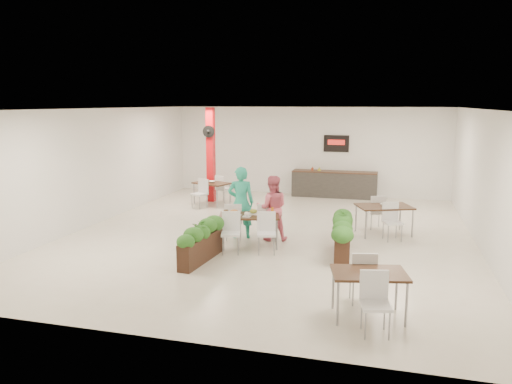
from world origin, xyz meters
TOP-DOWN VIEW (x-y plane):
  - ground at (0.00, 0.00)m, footprint 12.00×12.00m
  - room_shell at (0.00, 0.00)m, footprint 10.10×12.10m
  - red_column at (-3.00, 3.79)m, footprint 0.40×0.41m
  - service_counter at (1.00, 5.65)m, footprint 3.00×0.64m
  - main_table at (-0.24, -1.12)m, footprint 1.59×1.88m
  - diner_man at (-0.64, -0.46)m, footprint 0.75×0.59m
  - diner_woman at (0.16, -0.46)m, footprint 0.91×0.79m
  - planter_left at (-0.90, -2.51)m, footprint 0.51×1.76m
  - planter_right at (1.97, -1.33)m, footprint 0.55×1.98m
  - side_table_a at (-2.76, 3.19)m, footprint 1.34×1.66m
  - side_table_b at (2.81, 0.82)m, footprint 1.57×1.66m
  - side_table_c at (2.68, -4.48)m, footprint 1.29×1.67m

SIDE VIEW (x-z plane):
  - ground at x=0.00m, z-range 0.00..0.00m
  - planter_left at x=-0.90m, z-range 0.03..0.95m
  - service_counter at x=1.00m, z-range -0.61..1.59m
  - planter_right at x=1.97m, z-range -0.02..1.02m
  - side_table_c at x=2.68m, z-range 0.16..1.08m
  - side_table_a at x=-2.76m, z-range 0.16..1.09m
  - main_table at x=-0.24m, z-range 0.17..1.10m
  - side_table_b at x=2.81m, z-range 0.18..1.10m
  - diner_woman at x=0.16m, z-range 0.00..1.61m
  - diner_man at x=-0.64m, z-range 0.00..1.80m
  - red_column at x=-3.00m, z-range 0.04..3.24m
  - room_shell at x=0.00m, z-range 0.40..3.62m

